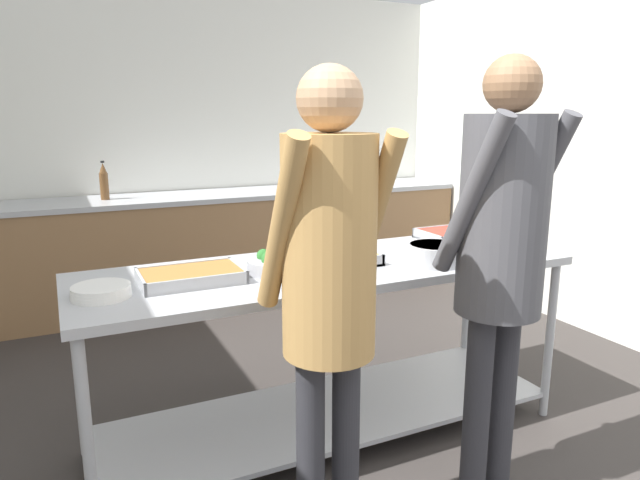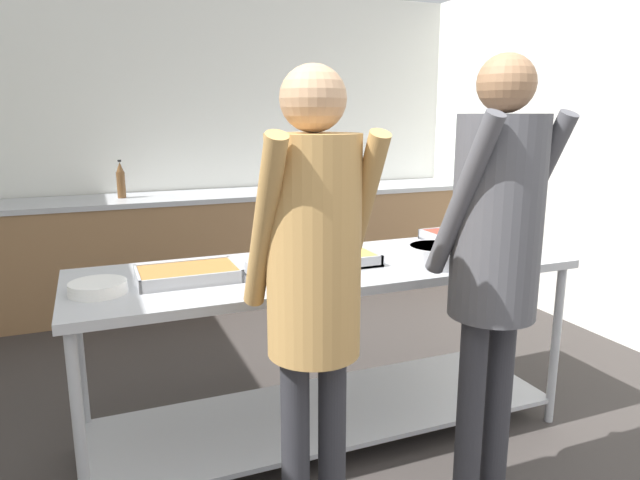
% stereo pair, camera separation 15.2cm
% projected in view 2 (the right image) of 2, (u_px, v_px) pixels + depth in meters
% --- Properties ---
extents(wall_rear, '(4.74, 0.06, 2.65)m').
position_uv_depth(wall_rear, '(213.00, 143.00, 5.10)').
color(wall_rear, silver).
rests_on(wall_rear, ground_plane).
extents(wall_right, '(0.06, 4.46, 2.65)m').
position_uv_depth(wall_right, '(609.00, 151.00, 4.00)').
color(wall_right, silver).
rests_on(wall_right, ground_plane).
extents(back_counter, '(4.58, 0.65, 0.92)m').
position_uv_depth(back_counter, '(226.00, 246.00, 4.95)').
color(back_counter, olive).
rests_on(back_counter, ground_plane).
extents(serving_counter, '(2.35, 0.76, 0.88)m').
position_uv_depth(serving_counter, '(328.00, 321.00, 2.76)').
color(serving_counter, '#ADAFB5').
rests_on(serving_counter, ground_plane).
extents(plate_stack, '(0.23, 0.23, 0.05)m').
position_uv_depth(plate_stack, '(98.00, 288.00, 2.26)').
color(plate_stack, white).
rests_on(plate_stack, serving_counter).
extents(serving_tray_vegetables, '(0.43, 0.27, 0.05)m').
position_uv_depth(serving_tray_vegetables, '(188.00, 274.00, 2.45)').
color(serving_tray_vegetables, '#ADAFB5').
rests_on(serving_tray_vegetables, serving_counter).
extents(broccoli_bowl, '(0.22, 0.22, 0.11)m').
position_uv_depth(broccoli_bowl, '(269.00, 264.00, 2.56)').
color(broccoli_bowl, '#B2B2B7').
rests_on(broccoli_bowl, serving_counter).
extents(serving_tray_roast, '(0.37, 0.26, 0.05)m').
position_uv_depth(serving_tray_roast, '(336.00, 259.00, 2.70)').
color(serving_tray_roast, '#ADAFB5').
rests_on(serving_tray_roast, serving_counter).
extents(sauce_pan, '(0.41, 0.27, 0.09)m').
position_uv_depth(sauce_pan, '(436.00, 255.00, 2.68)').
color(sauce_pan, '#ADAFB5').
rests_on(sauce_pan, serving_counter).
extents(serving_tray_greens, '(0.43, 0.28, 0.05)m').
position_uv_depth(serving_tray_greens, '(464.00, 236.00, 3.22)').
color(serving_tray_greens, '#ADAFB5').
rests_on(serving_tray_greens, serving_counter).
extents(guest_serving_left, '(0.46, 0.38, 1.79)m').
position_uv_depth(guest_serving_left, '(496.00, 239.00, 2.13)').
color(guest_serving_left, '#2D2D33').
rests_on(guest_serving_left, ground_plane).
extents(guest_serving_right, '(0.41, 0.34, 1.73)m').
position_uv_depth(guest_serving_right, '(314.00, 268.00, 1.87)').
color(guest_serving_right, '#2D2D33').
rests_on(guest_serving_right, ground_plane).
extents(water_bottle, '(0.07, 0.07, 0.30)m').
position_uv_depth(water_bottle, '(121.00, 181.00, 4.53)').
color(water_bottle, brown).
rests_on(water_bottle, back_counter).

